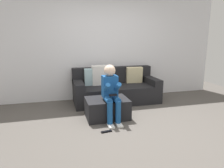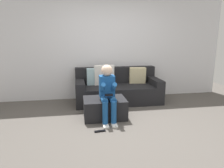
{
  "view_description": "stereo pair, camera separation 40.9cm",
  "coord_description": "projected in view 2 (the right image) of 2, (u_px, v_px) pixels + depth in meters",
  "views": [
    {
      "loc": [
        -1.18,
        -3.12,
        1.54
      ],
      "look_at": [
        -0.05,
        1.09,
        0.56
      ],
      "focal_mm": 33.13,
      "sensor_mm": 36.0,
      "label": 1
    },
    {
      "loc": [
        -0.78,
        -3.21,
        1.54
      ],
      "look_at": [
        -0.05,
        1.09,
        0.56
      ],
      "focal_mm": 33.13,
      "sensor_mm": 36.0,
      "label": 2
    }
  ],
  "objects": [
    {
      "name": "wall_back",
      "position": [
        107.0,
        46.0,
        5.25
      ],
      "size": [
        6.11,
        0.1,
        2.66
      ],
      "primitive_type": "cube",
      "color": "silver",
      "rests_on": "ground_plane"
    },
    {
      "name": "person_seated",
      "position": [
        108.0,
        90.0,
        3.82
      ],
      "size": [
        0.28,
        0.59,
        1.05
      ],
      "color": "#194C8C",
      "rests_on": "ground_plane"
    },
    {
      "name": "ottoman",
      "position": [
        105.0,
        108.0,
        4.06
      ],
      "size": [
        0.81,
        0.61,
        0.38
      ],
      "primitive_type": "cube",
      "color": "black",
      "rests_on": "ground_plane"
    },
    {
      "name": "couch_sectional",
      "position": [
        117.0,
        89.0,
        5.08
      ],
      "size": [
        2.03,
        0.92,
        0.89
      ],
      "color": "black",
      "rests_on": "ground_plane"
    },
    {
      "name": "remote_near_ottoman",
      "position": [
        100.0,
        131.0,
        3.46
      ],
      "size": [
        0.19,
        0.07,
        0.02
      ],
      "primitive_type": "cube",
      "rotation": [
        0.0,
        0.0,
        0.14
      ],
      "color": "black",
      "rests_on": "ground_plane"
    },
    {
      "name": "ground_plane",
      "position": [
        125.0,
        129.0,
        3.55
      ],
      "size": [
        7.94,
        7.94,
        0.0
      ],
      "primitive_type": "plane",
      "color": "#544F49"
    }
  ]
}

